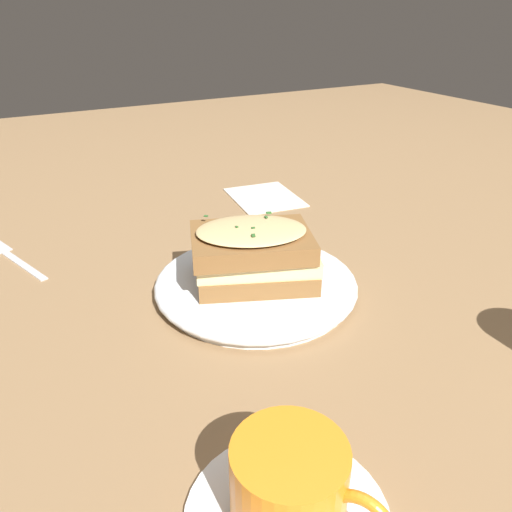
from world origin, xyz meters
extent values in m
plane|color=olive|center=(0.00, 0.00, 0.00)|extent=(2.40, 2.40, 0.00)
cylinder|color=white|center=(-0.02, -0.02, 0.01)|extent=(0.22, 0.22, 0.02)
torus|color=white|center=(-0.02, -0.02, 0.01)|extent=(0.23, 0.23, 0.01)
cube|color=brown|center=(-0.02, -0.02, 0.03)|extent=(0.14, 0.16, 0.02)
cube|color=#EFDB93|center=(-0.02, -0.02, 0.05)|extent=(0.13, 0.16, 0.02)
cube|color=brown|center=(-0.02, -0.03, 0.07)|extent=(0.13, 0.15, 0.02)
ellipsoid|color=#DBBC7F|center=(-0.02, -0.03, 0.08)|extent=(0.12, 0.14, 0.01)
cube|color=#2D6028|center=(-0.02, -0.03, 0.09)|extent=(0.00, 0.00, 0.00)
cube|color=#2D6028|center=(-0.03, -0.04, 0.09)|extent=(0.00, 0.00, 0.00)
cube|color=#2D6028|center=(-0.04, 0.01, 0.09)|extent=(0.01, 0.01, 0.00)
cube|color=#2D6028|center=(-0.04, 0.00, 0.09)|extent=(0.00, 0.00, 0.00)
cube|color=#2D6028|center=(-0.07, -0.06, 0.09)|extent=(0.01, 0.01, 0.00)
cube|color=#2D6028|center=(0.00, -0.04, 0.09)|extent=(0.01, 0.01, 0.00)
cylinder|color=orange|center=(0.24, -0.14, 0.04)|extent=(0.07, 0.07, 0.06)
cylinder|color=#381E0F|center=(0.24, -0.14, 0.06)|extent=(0.06, 0.06, 0.00)
cube|color=silver|center=(-0.22, -0.25, 0.00)|extent=(0.11, 0.04, 0.00)
cube|color=silver|center=(-0.29, 0.14, 0.00)|extent=(0.14, 0.12, 0.00)
camera|label=1|loc=(0.41, -0.26, 0.30)|focal=35.00mm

